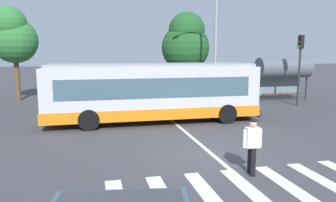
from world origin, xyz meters
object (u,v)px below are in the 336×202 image
(pedestrian_crossing_street, at_px, (252,143))
(background_tree_left, at_px, (13,36))
(bus_stop_shelter, at_px, (284,68))
(twin_arm_street_lamp, at_px, (216,26))
(parked_car_white, at_px, (203,90))
(city_transit_bus, at_px, (153,92))
(parked_car_blue, at_px, (170,91))
(traffic_light_far_corner, at_px, (300,59))
(parked_car_teal, at_px, (133,92))
(background_tree_right, at_px, (186,43))

(pedestrian_crossing_street, xyz_separation_m, background_tree_left, (-10.09, 17.66, 3.87))
(bus_stop_shelter, relative_size, background_tree_left, 0.61)
(twin_arm_street_lamp, bearing_deg, parked_car_white, 165.54)
(pedestrian_crossing_street, xyz_separation_m, bus_stop_shelter, (9.76, 13.40, 1.45))
(city_transit_bus, height_order, bus_stop_shelter, bus_stop_shelter)
(parked_car_white, bearing_deg, city_transit_bus, -126.97)
(pedestrian_crossing_street, distance_m, parked_car_blue, 15.09)
(traffic_light_far_corner, height_order, bus_stop_shelter, traffic_light_far_corner)
(bus_stop_shelter, xyz_separation_m, twin_arm_street_lamp, (-5.09, 1.26, 3.19))
(traffic_light_far_corner, distance_m, background_tree_left, 20.59)
(traffic_light_far_corner, distance_m, bus_stop_shelter, 2.75)
(parked_car_teal, relative_size, bus_stop_shelter, 1.07)
(city_transit_bus, bearing_deg, parked_car_blue, 69.19)
(bus_stop_shelter, distance_m, twin_arm_street_lamp, 6.14)
(background_tree_left, bearing_deg, pedestrian_crossing_street, -60.26)
(background_tree_right, bearing_deg, city_transit_bus, -113.56)
(city_transit_bus, relative_size, background_tree_left, 1.59)
(background_tree_right, bearing_deg, pedestrian_crossing_street, -101.33)
(twin_arm_street_lamp, distance_m, background_tree_left, 15.08)
(traffic_light_far_corner, bearing_deg, background_tree_left, 160.52)
(pedestrian_crossing_street, distance_m, parked_car_white, 15.36)
(city_transit_bus, relative_size, parked_car_blue, 2.43)
(traffic_light_far_corner, relative_size, twin_arm_street_lamp, 0.53)
(city_transit_bus, xyz_separation_m, traffic_light_far_corner, (10.74, 2.92, 1.62))
(city_transit_bus, bearing_deg, twin_arm_street_lamp, 47.73)
(parked_car_teal, xyz_separation_m, background_tree_right, (5.83, 6.13, 3.78))
(bus_stop_shelter, bearing_deg, pedestrian_crossing_street, -126.07)
(traffic_light_far_corner, bearing_deg, background_tree_right, 116.77)
(bus_stop_shelter, height_order, background_tree_left, background_tree_left)
(background_tree_left, bearing_deg, bus_stop_shelter, -12.10)
(parked_car_blue, height_order, twin_arm_street_lamp, twin_arm_street_lamp)
(parked_car_blue, distance_m, bus_stop_shelter, 8.84)
(parked_car_blue, bearing_deg, pedestrian_crossing_street, -94.71)
(pedestrian_crossing_street, distance_m, background_tree_right, 21.59)
(pedestrian_crossing_street, height_order, parked_car_blue, pedestrian_crossing_street)
(traffic_light_far_corner, bearing_deg, city_transit_bus, -164.81)
(city_transit_bus, xyz_separation_m, parked_car_white, (5.26, 6.99, -0.82))
(parked_car_blue, height_order, traffic_light_far_corner, traffic_light_far_corner)
(twin_arm_street_lamp, bearing_deg, city_transit_bus, -132.27)
(pedestrian_crossing_street, height_order, parked_car_teal, pedestrian_crossing_street)
(background_tree_left, bearing_deg, parked_car_white, -11.30)
(parked_car_blue, relative_size, twin_arm_street_lamp, 0.50)
(pedestrian_crossing_street, height_order, background_tree_right, background_tree_right)
(parked_car_white, bearing_deg, background_tree_left, 168.70)
(parked_car_teal, bearing_deg, pedestrian_crossing_street, -83.61)
(traffic_light_far_corner, distance_m, background_tree_right, 11.35)
(city_transit_bus, xyz_separation_m, parked_car_teal, (-0.17, 6.85, -0.82))
(parked_car_blue, bearing_deg, traffic_light_far_corner, -27.78)
(city_transit_bus, height_order, parked_car_white, city_transit_bus)
(traffic_light_far_corner, height_order, background_tree_left, background_tree_left)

